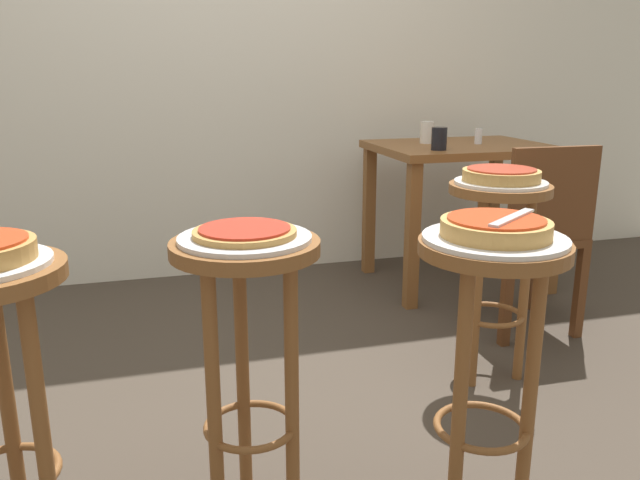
# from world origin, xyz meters

# --- Properties ---
(ground_plane) EXTENTS (6.00, 6.00, 0.00)m
(ground_plane) POSITION_xyz_m (0.00, 0.00, 0.00)
(ground_plane) COLOR #42382D
(back_wall) EXTENTS (6.00, 0.10, 3.00)m
(back_wall) POSITION_xyz_m (0.00, 1.65, 1.50)
(back_wall) COLOR silver
(back_wall) RESTS_ON ground_plane
(stool_foreground) EXTENTS (0.37, 0.37, 0.75)m
(stool_foreground) POSITION_xyz_m (0.33, -0.69, 0.55)
(stool_foreground) COLOR brown
(stool_foreground) RESTS_ON ground_plane
(serving_plate_foreground) EXTENTS (0.35, 0.35, 0.01)m
(serving_plate_foreground) POSITION_xyz_m (0.33, -0.69, 0.76)
(serving_plate_foreground) COLOR silver
(serving_plate_foreground) RESTS_ON stool_foreground
(pizza_foreground) EXTENTS (0.26, 0.26, 0.05)m
(pizza_foreground) POSITION_xyz_m (0.33, -0.69, 0.79)
(pizza_foreground) COLOR tan
(pizza_foreground) RESTS_ON serving_plate_foreground
(stool_leftside) EXTENTS (0.37, 0.37, 0.75)m
(stool_leftside) POSITION_xyz_m (-0.24, -0.51, 0.55)
(stool_leftside) COLOR brown
(stool_leftside) RESTS_ON ground_plane
(serving_plate_leftside) EXTENTS (0.32, 0.32, 0.01)m
(serving_plate_leftside) POSITION_xyz_m (-0.24, -0.51, 0.76)
(serving_plate_leftside) COLOR silver
(serving_plate_leftside) RESTS_ON stool_leftside
(pizza_leftside) EXTENTS (0.25, 0.25, 0.02)m
(pizza_leftside) POSITION_xyz_m (-0.24, -0.51, 0.78)
(pizza_leftside) COLOR #B78442
(pizza_leftside) RESTS_ON serving_plate_leftside
(stool_rear) EXTENTS (0.37, 0.37, 0.75)m
(stool_rear) POSITION_xyz_m (0.77, 0.01, 0.55)
(stool_rear) COLOR brown
(stool_rear) RESTS_ON ground_plane
(serving_plate_rear) EXTENTS (0.33, 0.33, 0.01)m
(serving_plate_rear) POSITION_xyz_m (0.77, 0.01, 0.76)
(serving_plate_rear) COLOR silver
(serving_plate_rear) RESTS_ON stool_rear
(pizza_rear) EXTENTS (0.28, 0.28, 0.05)m
(pizza_rear) POSITION_xyz_m (0.77, 0.01, 0.79)
(pizza_rear) COLOR tan
(pizza_rear) RESTS_ON serving_plate_rear
(dining_table) EXTENTS (0.90, 0.71, 0.77)m
(dining_table) POSITION_xyz_m (1.18, 1.07, 0.64)
(dining_table) COLOR brown
(dining_table) RESTS_ON ground_plane
(cup_near_edge) EXTENTS (0.08, 0.08, 0.11)m
(cup_near_edge) POSITION_xyz_m (0.95, 0.87, 0.83)
(cup_near_edge) COLOR black
(cup_near_edge) RESTS_ON dining_table
(cup_far_edge) EXTENTS (0.07, 0.07, 0.12)m
(cup_far_edge) POSITION_xyz_m (1.02, 1.16, 0.83)
(cup_far_edge) COLOR silver
(cup_far_edge) RESTS_ON dining_table
(condiment_shaker) EXTENTS (0.04, 0.04, 0.08)m
(condiment_shaker) POSITION_xyz_m (1.27, 1.05, 0.81)
(condiment_shaker) COLOR white
(condiment_shaker) RESTS_ON dining_table
(wooden_chair) EXTENTS (0.41, 0.41, 0.85)m
(wooden_chair) POSITION_xyz_m (1.17, 0.35, 0.47)
(wooden_chair) COLOR #5B3319
(wooden_chair) RESTS_ON ground_plane
(pizza_server_knife) EXTENTS (0.19, 0.15, 0.01)m
(pizza_server_knife) POSITION_xyz_m (0.36, -0.71, 0.81)
(pizza_server_knife) COLOR silver
(pizza_server_knife) RESTS_ON pizza_foreground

